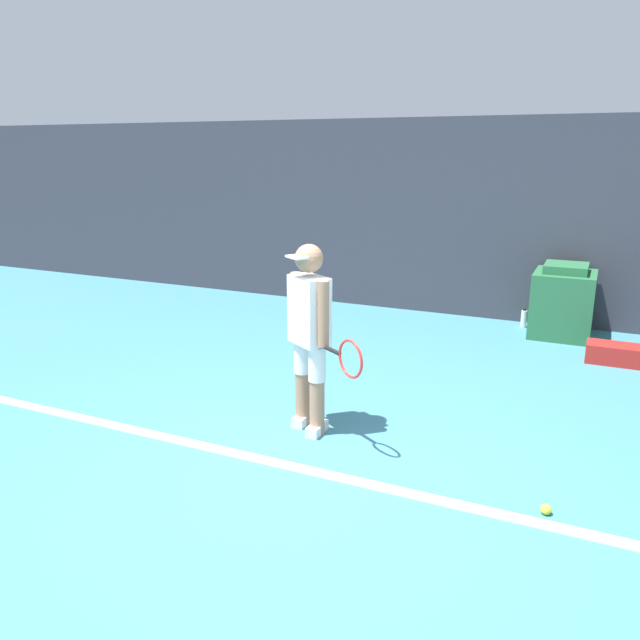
% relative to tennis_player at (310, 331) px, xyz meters
% --- Properties ---
extents(ground_plane, '(24.00, 24.00, 0.00)m').
position_rel_tennis_player_xyz_m(ground_plane, '(0.31, -0.83, -0.84)').
color(ground_plane, teal).
extents(back_wall, '(24.00, 0.10, 2.62)m').
position_rel_tennis_player_xyz_m(back_wall, '(0.31, 4.17, 0.47)').
color(back_wall, '#383842').
rests_on(back_wall, ground_plane).
extents(court_baseline, '(21.60, 0.10, 0.01)m').
position_rel_tennis_player_xyz_m(court_baseline, '(0.31, -0.64, -0.83)').
color(court_baseline, white).
rests_on(court_baseline, ground_plane).
extents(tennis_player, '(0.81, 0.56, 1.52)m').
position_rel_tennis_player_xyz_m(tennis_player, '(0.00, 0.00, 0.00)').
color(tennis_player, '#A37556').
rests_on(tennis_player, ground_plane).
extents(tennis_ball, '(0.07, 0.07, 0.07)m').
position_rel_tennis_player_xyz_m(tennis_ball, '(1.87, -0.50, -0.80)').
color(tennis_ball, '#D1E533').
rests_on(tennis_ball, ground_plane).
extents(covered_chair, '(0.70, 0.76, 0.89)m').
position_rel_tennis_player_xyz_m(covered_chair, '(1.64, 3.69, -0.42)').
color(covered_chair, '#28663D').
rests_on(covered_chair, ground_plane).
extents(equipment_bag, '(0.82, 0.31, 0.21)m').
position_rel_tennis_player_xyz_m(equipment_bag, '(2.37, 2.83, -0.73)').
color(equipment_bag, '#B2231E').
rests_on(equipment_bag, ground_plane).
extents(water_bottle, '(0.07, 0.07, 0.25)m').
position_rel_tennis_player_xyz_m(water_bottle, '(1.18, 3.86, -0.72)').
color(water_bottle, white).
rests_on(water_bottle, ground_plane).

